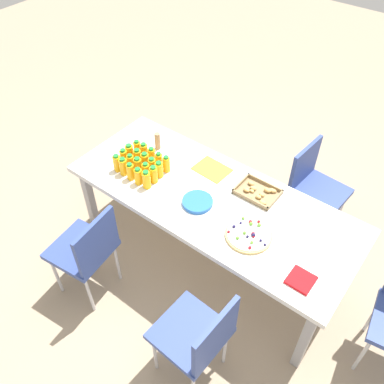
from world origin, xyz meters
name	(u,v)px	position (x,y,z in m)	size (l,w,h in m)	color
ground_plane	(209,258)	(0.00, 0.00, 0.00)	(12.00, 12.00, 0.00)	gray
party_table	(212,203)	(0.00, 0.00, 0.66)	(2.12, 0.85, 0.73)	silver
chair_near_right	(199,336)	(0.49, -0.79, 0.50)	(0.42, 0.42, 0.83)	#33478C
chair_far_right	(314,184)	(0.45, 0.80, 0.50)	(0.43, 0.43, 0.83)	#33478C
chair_near_left	(87,249)	(-0.51, -0.76, 0.50)	(0.45, 0.45, 0.83)	#33478C
juice_bottle_0	(117,163)	(-0.72, -0.21, 0.79)	(0.06, 0.06, 0.14)	#F9AC14
juice_bottle_1	(123,166)	(-0.66, -0.21, 0.80)	(0.06, 0.06, 0.15)	#FAAE14
juice_bottle_2	(130,172)	(-0.58, -0.21, 0.79)	(0.06, 0.06, 0.14)	#FAAF14
juice_bottle_3	(138,176)	(-0.50, -0.21, 0.79)	(0.06, 0.06, 0.14)	#FAAD14
juice_bottle_4	(147,180)	(-0.43, -0.21, 0.80)	(0.06, 0.06, 0.15)	#FAAD14
juice_bottle_5	(124,158)	(-0.73, -0.13, 0.80)	(0.06, 0.06, 0.15)	#F9AF14
juice_bottle_6	(131,162)	(-0.66, -0.13, 0.79)	(0.05, 0.05, 0.13)	#F9AF14
juice_bottle_7	(138,166)	(-0.58, -0.14, 0.80)	(0.06, 0.06, 0.15)	#F9AC14
juice_bottle_8	(146,171)	(-0.50, -0.13, 0.79)	(0.06, 0.06, 0.13)	#FAAE14
juice_bottle_9	(154,175)	(-0.43, -0.13, 0.79)	(0.06, 0.06, 0.14)	#FAAB14
juice_bottle_10	(130,153)	(-0.73, -0.07, 0.80)	(0.06, 0.06, 0.15)	#F8AC14
juice_bottle_11	(138,157)	(-0.65, -0.06, 0.79)	(0.06, 0.06, 0.14)	#F8AD14
juice_bottle_12	(145,161)	(-0.58, -0.06, 0.79)	(0.06, 0.06, 0.14)	#F9AC14
juice_bottle_13	(152,166)	(-0.50, -0.06, 0.79)	(0.06, 0.06, 0.13)	#FAAC14
juice_bottle_14	(159,170)	(-0.43, -0.07, 0.79)	(0.06, 0.06, 0.13)	#F9AC14
juice_bottle_15	(137,148)	(-0.73, 0.01, 0.79)	(0.06, 0.06, 0.14)	#FAAC14
juice_bottle_16	(144,152)	(-0.66, 0.02, 0.80)	(0.06, 0.06, 0.15)	#F9AE14
juice_bottle_17	(152,156)	(-0.58, 0.02, 0.79)	(0.06, 0.06, 0.14)	#F8AE14
juice_bottle_18	(159,160)	(-0.50, 0.01, 0.79)	(0.05, 0.05, 0.13)	#FAAB14
juice_bottle_19	(166,164)	(-0.43, 0.01, 0.79)	(0.05, 0.05, 0.14)	#F9AB14
fruit_pizza	(249,235)	(0.40, -0.15, 0.74)	(0.31, 0.31, 0.05)	tan
snack_tray	(258,192)	(0.24, 0.22, 0.74)	(0.30, 0.22, 0.04)	olive
plate_stack	(198,202)	(-0.04, -0.12, 0.74)	(0.21, 0.21, 0.03)	blue
napkin_stack	(301,280)	(0.82, -0.25, 0.74)	(0.15, 0.15, 0.02)	red
cardboard_tube	(158,141)	(-0.66, 0.17, 0.80)	(0.04, 0.04, 0.14)	#9E7A56
paper_folder	(212,169)	(-0.17, 0.23, 0.73)	(0.26, 0.20, 0.01)	yellow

